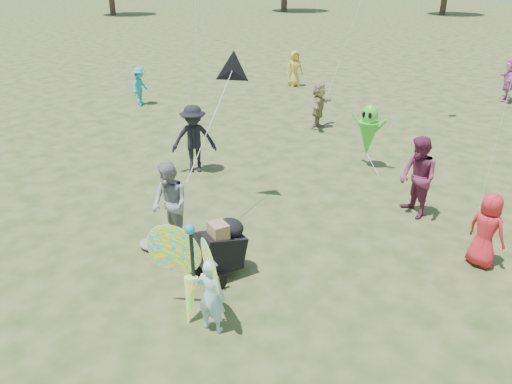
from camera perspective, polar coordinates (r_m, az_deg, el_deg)
ground at (r=9.08m, az=-4.90°, el=-9.80°), size 160.00×160.00×0.00m
child_girl at (r=7.61m, az=-5.13°, el=-11.70°), size 0.51×0.40×1.25m
adult_man at (r=9.88m, az=-9.83°, el=-1.36°), size 0.96×0.83×1.70m
grey_bag at (r=10.11m, az=-11.97°, el=-5.87°), size 0.49×0.40×0.16m
crowd_a at (r=10.00m, az=24.86°, el=-4.00°), size 0.80×0.64×1.43m
crowd_b at (r=13.30m, az=-7.11°, el=6.03°), size 1.31×1.30×1.82m
crowd_d at (r=17.13m, az=7.17°, el=9.77°), size 0.75×1.49×1.53m
crowd_e at (r=11.35m, az=18.02°, el=1.58°), size 1.11×1.07×1.81m
crowd_g at (r=23.26m, az=4.42°, el=13.89°), size 0.83×0.92×1.58m
crowd_i at (r=20.53m, az=-13.13°, el=11.72°), size 0.84×1.08×1.46m
crowd_j at (r=22.93m, az=26.95°, el=11.35°), size 1.00×1.65×1.70m
jogging_stroller at (r=8.83m, az=-3.83°, el=-6.13°), size 0.74×1.13×1.09m
butterfly_kite at (r=7.78m, az=-7.46°, el=-9.00°), size 1.74×0.75×1.84m
delta_kite_rig at (r=10.89m, az=-2.76°, el=13.64°), size 1.11×2.48×2.10m
alien_kite at (r=13.85m, az=12.69°, el=6.63°), size 1.12×0.69×1.74m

